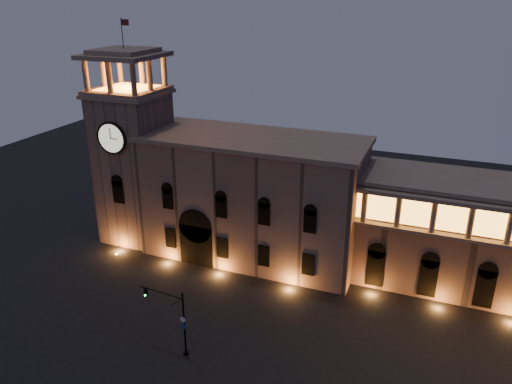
% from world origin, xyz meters
% --- Properties ---
extents(ground, '(160.00, 160.00, 0.00)m').
position_xyz_m(ground, '(0.00, 0.00, 0.00)').
color(ground, black).
rests_on(ground, ground).
extents(government_building, '(30.80, 12.80, 17.60)m').
position_xyz_m(government_building, '(-2.08, 21.93, 8.77)').
color(government_building, '#7E6052').
rests_on(government_building, ground).
extents(clock_tower, '(9.80, 9.80, 32.40)m').
position_xyz_m(clock_tower, '(-20.50, 20.98, 12.50)').
color(clock_tower, '#7E6052').
rests_on(clock_tower, ground).
extents(traffic_light, '(5.57, 0.84, 7.66)m').
position_xyz_m(traffic_light, '(-1.32, -0.89, 4.02)').
color(traffic_light, black).
rests_on(traffic_light, ground).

